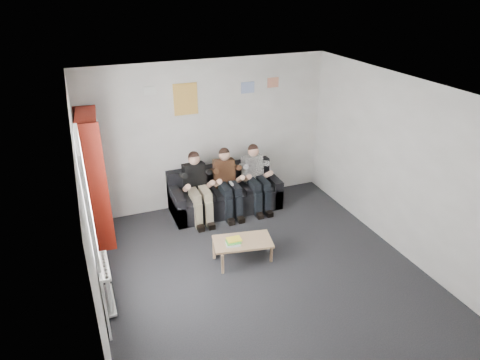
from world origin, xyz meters
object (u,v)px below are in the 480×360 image
at_px(person_right, 256,178).
at_px(person_middle, 228,183).
at_px(bookshelf, 95,179).
at_px(person_left, 198,188).
at_px(sofa, 225,195).
at_px(coffee_table, 243,243).

bearing_deg(person_right, person_middle, 175.11).
relative_size(bookshelf, person_middle, 1.74).
relative_size(person_left, person_right, 1.02).
bearing_deg(sofa, bookshelf, -176.21).
relative_size(coffee_table, person_right, 0.72).
bearing_deg(bookshelf, person_left, 2.33).
distance_m(bookshelf, person_right, 2.81).
height_order(sofa, coffee_table, sofa).
xyz_separation_m(person_left, person_right, (1.12, 0.00, -0.01)).
distance_m(bookshelf, person_left, 1.71).
height_order(sofa, bookshelf, bookshelf).
bearing_deg(sofa, coffee_table, -100.20).
bearing_deg(sofa, person_middle, -90.00).
bearing_deg(person_right, bookshelf, 174.19).
bearing_deg(coffee_table, person_middle, 78.52).
bearing_deg(bookshelf, person_middle, 2.71).
bearing_deg(person_left, sofa, 14.46).
bearing_deg(bookshelf, sofa, 7.58).
distance_m(bookshelf, coffee_table, 2.55).
bearing_deg(coffee_table, person_right, 59.65).
distance_m(person_middle, person_right, 0.56).
distance_m(coffee_table, person_left, 1.51).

